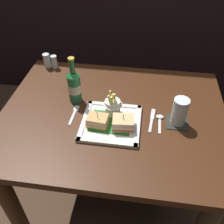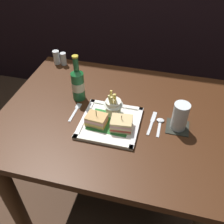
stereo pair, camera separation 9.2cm
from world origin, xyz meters
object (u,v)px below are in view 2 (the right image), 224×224
at_px(sandwich_half_left, 97,120).
at_px(beer_bottle, 78,84).
at_px(water_glass, 180,118).
at_px(knife, 152,122).
at_px(fries_cup, 113,105).
at_px(fork, 75,111).
at_px(pepper_shaker, 64,60).
at_px(spoon, 160,122).
at_px(salt_shaker, 57,58).
at_px(dining_table, 114,137).
at_px(square_plate, 110,123).
at_px(sandwich_half_right, 121,124).

xyz_separation_m(sandwich_half_left, beer_bottle, (-0.14, 0.17, 0.06)).
xyz_separation_m(water_glass, knife, (-0.11, 0.01, -0.06)).
relative_size(fries_cup, fork, 0.89).
distance_m(fries_cup, pepper_shaker, 0.54).
relative_size(sandwich_half_left, spoon, 0.76).
distance_m(spoon, salt_shaker, 0.76).
height_order(dining_table, fork, fork).
xyz_separation_m(fries_cup, knife, (0.18, -0.01, -0.06)).
bearing_deg(knife, sandwich_half_left, -161.31).
xyz_separation_m(dining_table, sandwich_half_left, (-0.05, -0.10, 0.20)).
height_order(fork, knife, same).
height_order(sandwich_half_left, water_glass, water_glass).
height_order(dining_table, pepper_shaker, pepper_shaker).
xyz_separation_m(salt_shaker, pepper_shaker, (0.04, 0.00, -0.00)).
bearing_deg(salt_shaker, pepper_shaker, 0.00).
xyz_separation_m(square_plate, knife, (0.18, 0.06, -0.00)).
xyz_separation_m(square_plate, sandwich_half_right, (0.06, -0.02, 0.03)).
bearing_deg(pepper_shaker, beer_bottle, -54.96).
bearing_deg(dining_table, water_glass, -4.26).
bearing_deg(knife, square_plate, -162.24).
relative_size(fork, pepper_shaker, 1.78).
bearing_deg(knife, water_glass, -3.14).
distance_m(sandwich_half_right, knife, 0.15).
bearing_deg(dining_table, salt_shaker, 141.14).
xyz_separation_m(sandwich_half_left, pepper_shaker, (-0.34, 0.45, -0.00)).
xyz_separation_m(dining_table, salt_shaker, (-0.44, 0.36, 0.20)).
relative_size(fries_cup, knife, 0.75).
distance_m(fries_cup, knife, 0.19).
relative_size(water_glass, pepper_shaker, 1.70).
xyz_separation_m(beer_bottle, pepper_shaker, (-0.20, 0.29, -0.06)).
bearing_deg(dining_table, sandwich_half_left, -119.43).
height_order(sandwich_half_left, sandwich_half_right, sandwich_half_left).
distance_m(sandwich_half_right, salt_shaker, 0.68).
xyz_separation_m(water_glass, salt_shaker, (-0.74, 0.38, -0.02)).
bearing_deg(spoon, water_glass, -7.96).
height_order(beer_bottle, spoon, beer_bottle).
bearing_deg(dining_table, spoon, -2.93).
height_order(dining_table, fries_cup, fries_cup).
xyz_separation_m(dining_table, pepper_shaker, (-0.40, 0.36, 0.20)).
bearing_deg(fries_cup, sandwich_half_right, -56.27).
distance_m(sandwich_half_right, pepper_shaker, 0.64).
bearing_deg(fork, fries_cup, 6.66).
bearing_deg(beer_bottle, water_glass, -10.59).
xyz_separation_m(sandwich_half_left, sandwich_half_right, (0.11, -0.00, 0.00)).
relative_size(beer_bottle, salt_shaker, 2.88).
distance_m(sandwich_half_left, salt_shaker, 0.60).
bearing_deg(sandwich_half_right, salt_shaker, 137.86).
distance_m(sandwich_half_left, beer_bottle, 0.23).
distance_m(dining_table, salt_shaker, 0.60).
height_order(water_glass, pepper_shaker, water_glass).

